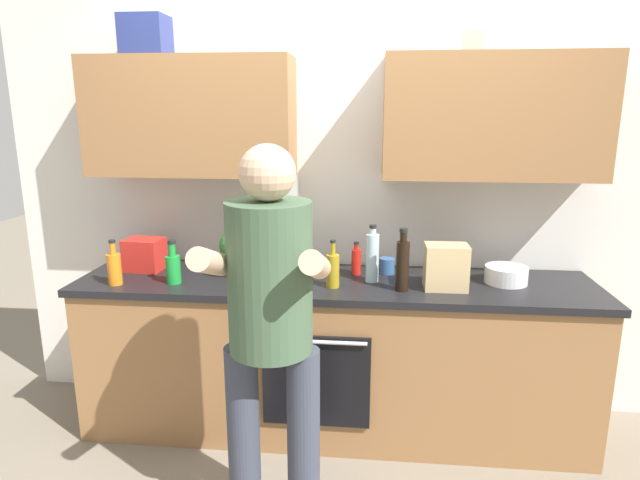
{
  "coord_description": "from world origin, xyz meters",
  "views": [
    {
      "loc": [
        0.21,
        -2.81,
        1.81
      ],
      "look_at": [
        -0.07,
        -0.1,
        1.15
      ],
      "focal_mm": 30.13,
      "sensor_mm": 36.0,
      "label": 1
    }
  ],
  "objects_px": {
    "bottle_soy": "(403,264)",
    "bottle_juice": "(114,268)",
    "grocery_bag_crisps": "(144,254)",
    "potted_herb": "(237,249)",
    "person_standing": "(270,317)",
    "bottle_hotsauce": "(356,260)",
    "bottle_oil": "(334,270)",
    "grocery_bag_bread": "(446,267)",
    "grocery_bag_rice": "(291,263)",
    "bottle_wine": "(256,247)",
    "bottle_water": "(372,257)",
    "mixing_bowl": "(506,275)",
    "cup_tea": "(387,266)",
    "bottle_soda": "(173,267)"
  },
  "relations": [
    {
      "from": "person_standing",
      "to": "bottle_hotsauce",
      "type": "bearing_deg",
      "value": 71.94
    },
    {
      "from": "bottle_juice",
      "to": "mixing_bowl",
      "type": "relative_size",
      "value": 1.08
    },
    {
      "from": "bottle_water",
      "to": "bottle_hotsauce",
      "type": "relative_size",
      "value": 1.68
    },
    {
      "from": "bottle_wine",
      "to": "bottle_hotsauce",
      "type": "bearing_deg",
      "value": -7.51
    },
    {
      "from": "bottle_water",
      "to": "mixing_bowl",
      "type": "relative_size",
      "value": 1.39
    },
    {
      "from": "bottle_soda",
      "to": "potted_herb",
      "type": "height_order",
      "value": "potted_herb"
    },
    {
      "from": "bottle_hotsauce",
      "to": "bottle_water",
      "type": "bearing_deg",
      "value": -54.62
    },
    {
      "from": "bottle_soy",
      "to": "bottle_hotsauce",
      "type": "distance_m",
      "value": 0.37
    },
    {
      "from": "mixing_bowl",
      "to": "potted_herb",
      "type": "xyz_separation_m",
      "value": [
        -1.47,
        -0.04,
        0.12
      ]
    },
    {
      "from": "grocery_bag_crisps",
      "to": "bottle_oil",
      "type": "bearing_deg",
      "value": -10.37
    },
    {
      "from": "cup_tea",
      "to": "person_standing",
      "type": "bearing_deg",
      "value": -116.38
    },
    {
      "from": "bottle_soy",
      "to": "cup_tea",
      "type": "height_order",
      "value": "bottle_soy"
    },
    {
      "from": "mixing_bowl",
      "to": "potted_herb",
      "type": "height_order",
      "value": "potted_herb"
    },
    {
      "from": "bottle_water",
      "to": "grocery_bag_crisps",
      "type": "bearing_deg",
      "value": 176.39
    },
    {
      "from": "person_standing",
      "to": "grocery_bag_crisps",
      "type": "bearing_deg",
      "value": 135.43
    },
    {
      "from": "person_standing",
      "to": "potted_herb",
      "type": "relative_size",
      "value": 6.07
    },
    {
      "from": "bottle_water",
      "to": "bottle_hotsauce",
      "type": "xyz_separation_m",
      "value": [
        -0.09,
        0.13,
        -0.06
      ]
    },
    {
      "from": "grocery_bag_rice",
      "to": "grocery_bag_crisps",
      "type": "xyz_separation_m",
      "value": [
        -0.88,
        0.07,
        0.01
      ]
    },
    {
      "from": "bottle_soy",
      "to": "grocery_bag_crisps",
      "type": "height_order",
      "value": "bottle_soy"
    },
    {
      "from": "person_standing",
      "to": "bottle_juice",
      "type": "xyz_separation_m",
      "value": [
        -0.97,
        0.63,
        -0.01
      ]
    },
    {
      "from": "bottle_hotsauce",
      "to": "grocery_bag_crisps",
      "type": "distance_m",
      "value": 1.23
    },
    {
      "from": "bottle_juice",
      "to": "bottle_hotsauce",
      "type": "height_order",
      "value": "bottle_juice"
    },
    {
      "from": "potted_herb",
      "to": "bottle_juice",
      "type": "bearing_deg",
      "value": -162.12
    },
    {
      "from": "mixing_bowl",
      "to": "bottle_water",
      "type": "bearing_deg",
      "value": -176.71
    },
    {
      "from": "bottle_wine",
      "to": "bottle_oil",
      "type": "height_order",
      "value": "bottle_wine"
    },
    {
      "from": "bottle_hotsauce",
      "to": "bottle_oil",
      "type": "bearing_deg",
      "value": -113.8
    },
    {
      "from": "bottle_wine",
      "to": "bottle_soy",
      "type": "height_order",
      "value": "bottle_soy"
    },
    {
      "from": "grocery_bag_bread",
      "to": "grocery_bag_rice",
      "type": "relative_size",
      "value": 1.3
    },
    {
      "from": "person_standing",
      "to": "grocery_bag_rice",
      "type": "height_order",
      "value": "person_standing"
    },
    {
      "from": "bottle_hotsauce",
      "to": "cup_tea",
      "type": "bearing_deg",
      "value": 8.8
    },
    {
      "from": "bottle_juice",
      "to": "person_standing",
      "type": "bearing_deg",
      "value": -33.0
    },
    {
      "from": "bottle_soda",
      "to": "bottle_water",
      "type": "height_order",
      "value": "bottle_water"
    },
    {
      "from": "grocery_bag_bread",
      "to": "grocery_bag_crisps",
      "type": "distance_m",
      "value": 1.72
    },
    {
      "from": "person_standing",
      "to": "bottle_hotsauce",
      "type": "distance_m",
      "value": 1.0
    },
    {
      "from": "bottle_soda",
      "to": "bottle_juice",
      "type": "xyz_separation_m",
      "value": [
        -0.3,
        -0.05,
        0.0
      ]
    },
    {
      "from": "bottle_wine",
      "to": "grocery_bag_bread",
      "type": "relative_size",
      "value": 1.23
    },
    {
      "from": "bottle_water",
      "to": "bottle_soy",
      "type": "distance_m",
      "value": 0.21
    },
    {
      "from": "bottle_wine",
      "to": "potted_herb",
      "type": "distance_m",
      "value": 0.22
    },
    {
      "from": "bottle_wine",
      "to": "potted_herb",
      "type": "bearing_deg",
      "value": -106.07
    },
    {
      "from": "grocery_bag_bread",
      "to": "grocery_bag_rice",
      "type": "height_order",
      "value": "grocery_bag_bread"
    },
    {
      "from": "bottle_soda",
      "to": "bottle_oil",
      "type": "distance_m",
      "value": 0.86
    },
    {
      "from": "cup_tea",
      "to": "grocery_bag_rice",
      "type": "distance_m",
      "value": 0.55
    },
    {
      "from": "bottle_oil",
      "to": "bottle_water",
      "type": "bearing_deg",
      "value": 31.18
    },
    {
      "from": "grocery_bag_bread",
      "to": "grocery_bag_crisps",
      "type": "xyz_separation_m",
      "value": [
        -1.71,
        0.17,
        -0.03
      ]
    },
    {
      "from": "bottle_hotsauce",
      "to": "bottle_juice",
      "type": "bearing_deg",
      "value": -165.75
    },
    {
      "from": "bottle_water",
      "to": "mixing_bowl",
      "type": "distance_m",
      "value": 0.73
    },
    {
      "from": "bottle_soda",
      "to": "mixing_bowl",
      "type": "height_order",
      "value": "bottle_soda"
    },
    {
      "from": "bottle_soy",
      "to": "bottle_juice",
      "type": "bearing_deg",
      "value": -177.95
    },
    {
      "from": "bottle_oil",
      "to": "grocery_bag_bread",
      "type": "xyz_separation_m",
      "value": [
        0.58,
        0.03,
        0.02
      ]
    },
    {
      "from": "grocery_bag_crisps",
      "to": "potted_herb",
      "type": "bearing_deg",
      "value": -7.83
    }
  ]
}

